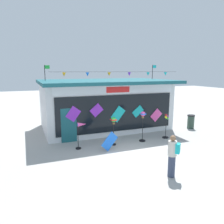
% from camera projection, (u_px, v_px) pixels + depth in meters
% --- Properties ---
extents(ground_plane, '(80.00, 80.00, 0.00)m').
position_uv_depth(ground_plane, '(133.00, 154.00, 11.03)').
color(ground_plane, '#ADAAA5').
extents(kite_shop_building, '(8.95, 5.92, 4.55)m').
position_uv_depth(kite_shop_building, '(104.00, 104.00, 15.91)').
color(kite_shop_building, silver).
rests_on(kite_shop_building, ground_plane).
extents(wind_spinner_far_left, '(0.61, 0.29, 1.44)m').
position_uv_depth(wind_spinner_far_left, '(81.00, 129.00, 11.59)').
color(wind_spinner_far_left, black).
rests_on(wind_spinner_far_left, ground_plane).
extents(wind_spinner_left, '(0.30, 0.30, 1.60)m').
position_uv_depth(wind_spinner_left, '(114.00, 124.00, 12.12)').
color(wind_spinner_left, black).
rests_on(wind_spinner_left, ground_plane).
extents(wind_spinner_center_left, '(0.37, 0.37, 1.79)m').
position_uv_depth(wind_spinner_center_left, '(143.00, 120.00, 12.77)').
color(wind_spinner_center_left, black).
rests_on(wind_spinner_center_left, ground_plane).
extents(wind_spinner_center_right, '(0.38, 0.38, 1.54)m').
position_uv_depth(wind_spinner_center_right, '(166.00, 124.00, 13.45)').
color(wind_spinner_center_right, black).
rests_on(wind_spinner_center_right, ground_plane).
extents(person_near_camera, '(0.46, 0.46, 1.68)m').
position_uv_depth(person_near_camera, '(173.00, 155.00, 8.49)').
color(person_near_camera, '#333D56').
rests_on(person_near_camera, ground_plane).
extents(trash_bin, '(0.52, 0.52, 0.99)m').
position_uv_depth(trash_bin, '(191.00, 122.00, 15.80)').
color(trash_bin, '#2D4238').
rests_on(trash_bin, ground_plane).
extents(display_kite_on_ground, '(1.00, 0.20, 1.00)m').
position_uv_depth(display_kite_on_ground, '(110.00, 141.00, 11.39)').
color(display_kite_on_ground, blue).
rests_on(display_kite_on_ground, ground_plane).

